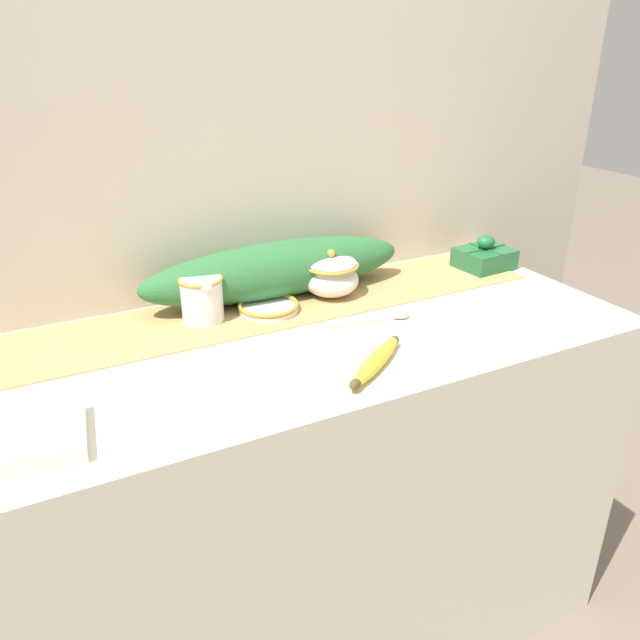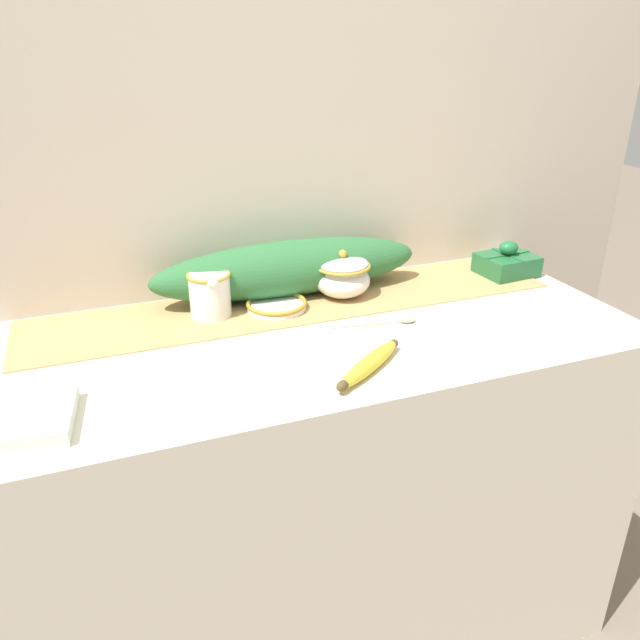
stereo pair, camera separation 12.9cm
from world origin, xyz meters
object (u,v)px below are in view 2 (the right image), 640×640
at_px(small_dish, 276,305).
at_px(napkin_stack, 24,420).
at_px(banana, 369,364).
at_px(spoon, 400,321).
at_px(cream_pitcher, 210,292).
at_px(sugar_bowl, 342,276).
at_px(gift_box, 507,263).

distance_m(small_dish, napkin_stack, 0.62).
relative_size(banana, spoon, 1.01).
xyz_separation_m(small_dish, spoon, (0.24, -0.17, -0.01)).
relative_size(small_dish, spoon, 0.73).
height_order(cream_pitcher, sugar_bowl, sugar_bowl).
height_order(small_dish, napkin_stack, napkin_stack).
xyz_separation_m(sugar_bowl, small_dish, (-0.18, -0.02, -0.04)).
distance_m(spoon, gift_box, 0.45).
bearing_deg(banana, cream_pitcher, 121.72).
xyz_separation_m(cream_pitcher, banana, (0.23, -0.37, -0.04)).
bearing_deg(sugar_bowl, banana, -105.02).
height_order(small_dish, gift_box, gift_box).
distance_m(sugar_bowl, napkin_stack, 0.78).
bearing_deg(napkin_stack, banana, -3.20).
distance_m(cream_pitcher, small_dish, 0.16).
distance_m(sugar_bowl, spoon, 0.21).
distance_m(cream_pitcher, sugar_bowl, 0.33).
bearing_deg(napkin_stack, sugar_bowl, 25.20).
distance_m(small_dish, gift_box, 0.65).
bearing_deg(cream_pitcher, banana, -58.28).
relative_size(banana, gift_box, 1.31).
relative_size(small_dish, banana, 0.73).
height_order(sugar_bowl, gift_box, sugar_bowl).
xyz_separation_m(banana, spoon, (0.16, 0.18, -0.01)).
bearing_deg(cream_pitcher, napkin_stack, -138.76).
relative_size(spoon, napkin_stack, 1.24).
distance_m(small_dish, banana, 0.36).
height_order(cream_pitcher, banana, cream_pitcher).
bearing_deg(spoon, banana, -122.96).
height_order(banana, napkin_stack, banana).
height_order(sugar_bowl, spoon, sugar_bowl).
relative_size(sugar_bowl, gift_box, 0.91).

